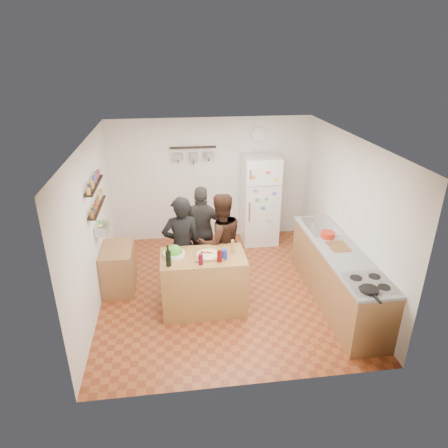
{
  "coord_description": "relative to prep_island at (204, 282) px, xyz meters",
  "views": [
    {
      "loc": [
        -0.77,
        -5.63,
        3.72
      ],
      "look_at": [
        0.0,
        0.1,
        1.15
      ],
      "focal_mm": 32.0,
      "sensor_mm": 36.0,
      "label": 1
    }
  ],
  "objects": [
    {
      "name": "cutting_board",
      "position": [
        2.09,
        -0.0,
        0.46
      ],
      "size": [
        0.3,
        0.4,
        0.02
      ],
      "primitive_type": "cube",
      "color": "olive",
      "rests_on": "counter_run"
    },
    {
      "name": "produce_basket",
      "position": [
        -1.51,
        0.67,
        0.69
      ],
      "size": [
        0.18,
        0.35,
        0.14
      ],
      "primitive_type": "cube",
      "color": "silver",
      "rests_on": "left_wall"
    },
    {
      "name": "room_shell",
      "position": [
        0.39,
        0.86,
        0.79
      ],
      "size": [
        4.2,
        4.2,
        4.2
      ],
      "color": "brown",
      "rests_on": "ground"
    },
    {
      "name": "wine_bottle",
      "position": [
        -0.5,
        -0.22,
        0.57
      ],
      "size": [
        0.07,
        0.07,
        0.23
      ],
      "primitive_type": "cylinder",
      "color": "black",
      "rests_on": "prep_island"
    },
    {
      "name": "pot_rack",
      "position": [
        0.04,
        2.47,
        1.49
      ],
      "size": [
        0.9,
        0.04,
        0.04
      ],
      "primitive_type": "cube",
      "color": "black",
      "rests_on": "back_wall"
    },
    {
      "name": "spice_shelf_lower",
      "position": [
        -1.54,
        0.67,
        1.04
      ],
      "size": [
        0.12,
        1.0,
        0.02
      ],
      "primitive_type": "cube",
      "color": "black",
      "rests_on": "left_wall"
    },
    {
      "name": "person_back",
      "position": [
        0.09,
        1.12,
        0.35
      ],
      "size": [
        1.0,
        0.56,
        1.6
      ],
      "primitive_type": "imported",
      "rotation": [
        0.0,
        0.0,
        2.95
      ],
      "color": "#292724",
      "rests_on": "floor"
    },
    {
      "name": "counter_run",
      "position": [
        2.09,
        -0.08,
        -0.01
      ],
      "size": [
        0.63,
        2.63,
        0.9
      ],
      "primitive_type": "cube",
      "color": "#9E7042",
      "rests_on": "floor"
    },
    {
      "name": "side_table",
      "position": [
        -1.35,
        0.77,
        -0.09
      ],
      "size": [
        0.5,
        0.8,
        0.73
      ],
      "primitive_type": "cube",
      "color": "#8F613C",
      "rests_on": "floor"
    },
    {
      "name": "pizza_board",
      "position": [
        0.08,
        -0.02,
        0.47
      ],
      "size": [
        0.42,
        0.34,
        0.02
      ],
      "primitive_type": "cube",
      "color": "brown",
      "rests_on": "prep_island"
    },
    {
      "name": "person_center",
      "position": [
        0.33,
        0.58,
        0.38
      ],
      "size": [
        0.94,
        0.82,
        1.66
      ],
      "primitive_type": "imported",
      "rotation": [
        0.0,
        0.0,
        3.41
      ],
      "color": "black",
      "rests_on": "floor"
    },
    {
      "name": "spice_shelf_upper",
      "position": [
        -1.54,
        0.67,
        1.4
      ],
      "size": [
        0.12,
        1.0,
        0.02
      ],
      "primitive_type": "cube",
      "color": "black",
      "rests_on": "left_wall"
    },
    {
      "name": "salad_bowl",
      "position": [
        -0.42,
        0.05,
        0.49
      ],
      "size": [
        0.32,
        0.32,
        0.06
      ],
      "primitive_type": "cylinder",
      "color": "silver",
      "rests_on": "prep_island"
    },
    {
      "name": "prep_island",
      "position": [
        0.0,
        0.0,
        0.0
      ],
      "size": [
        1.25,
        0.72,
        0.91
      ],
      "primitive_type": "cube",
      "color": "#A5733C",
      "rests_on": "floor"
    },
    {
      "name": "sink",
      "position": [
        2.09,
        0.77,
        0.46
      ],
      "size": [
        0.5,
        0.8,
        0.03
      ],
      "primitive_type": "cube",
      "color": "silver",
      "rests_on": "counter_run"
    },
    {
      "name": "pizza",
      "position": [
        0.08,
        -0.02,
        0.48
      ],
      "size": [
        0.34,
        0.34,
        0.02
      ],
      "primitive_type": "cylinder",
      "color": "#CFBC88",
      "rests_on": "pizza_board"
    },
    {
      "name": "red_bowl",
      "position": [
        2.04,
        0.34,
        0.51
      ],
      "size": [
        0.23,
        0.23,
        0.09
      ],
      "primitive_type": "cylinder",
      "color": "#B62514",
      "rests_on": "counter_run"
    },
    {
      "name": "salt_canister",
      "position": [
        0.3,
        -0.12,
        0.53
      ],
      "size": [
        0.09,
        0.09,
        0.14
      ],
      "primitive_type": "cylinder",
      "color": "navy",
      "rests_on": "prep_island"
    },
    {
      "name": "fridge",
      "position": [
        1.34,
        2.22,
        0.45
      ],
      "size": [
        0.7,
        0.68,
        1.8
      ],
      "primitive_type": "cube",
      "color": "white",
      "rests_on": "floor"
    },
    {
      "name": "wine_glass_near",
      "position": [
        -0.05,
        -0.24,
        0.53
      ],
      "size": [
        0.06,
        0.06,
        0.16
      ],
      "primitive_type": "cylinder",
      "color": "#520717",
      "rests_on": "prep_island"
    },
    {
      "name": "wine_glass_far",
      "position": [
        0.22,
        -0.2,
        0.54
      ],
      "size": [
        0.07,
        0.07,
        0.17
      ],
      "primitive_type": "cylinder",
      "color": "#560707",
      "rests_on": "prep_island"
    },
    {
      "name": "person_left",
      "position": [
        -0.29,
        0.49,
        0.38
      ],
      "size": [
        0.65,
        0.46,
        1.67
      ],
      "primitive_type": "imported",
      "rotation": [
        0.0,
        0.0,
        3.25
      ],
      "color": "black",
      "rests_on": "floor"
    },
    {
      "name": "stove_top",
      "position": [
        2.09,
        -1.03,
        0.46
      ],
      "size": [
        0.6,
        0.62,
        0.02
      ],
      "primitive_type": "cube",
      "color": "white",
      "rests_on": "counter_run"
    },
    {
      "name": "pepper_mill",
      "position": [
        0.45,
        0.05,
        0.54
      ],
      "size": [
        0.05,
        0.05,
        0.17
      ],
      "primitive_type": "cylinder",
      "color": "#97653F",
      "rests_on": "prep_island"
    },
    {
      "name": "skillet",
      "position": [
        1.99,
        -1.22,
        0.49
      ],
      "size": [
        0.23,
        0.23,
        0.04
      ],
      "primitive_type": "cylinder",
      "color": "black",
      "rests_on": "stove_top"
    },
    {
      "name": "wall_clock",
      "position": [
        1.34,
        2.55,
        1.69
      ],
      "size": [
        0.3,
        0.03,
        0.3
      ],
      "primitive_type": "cylinder",
      "rotation": [
        1.57,
        0.0,
        0.0
      ],
      "color": "silver",
      "rests_on": "back_wall"
    }
  ]
}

